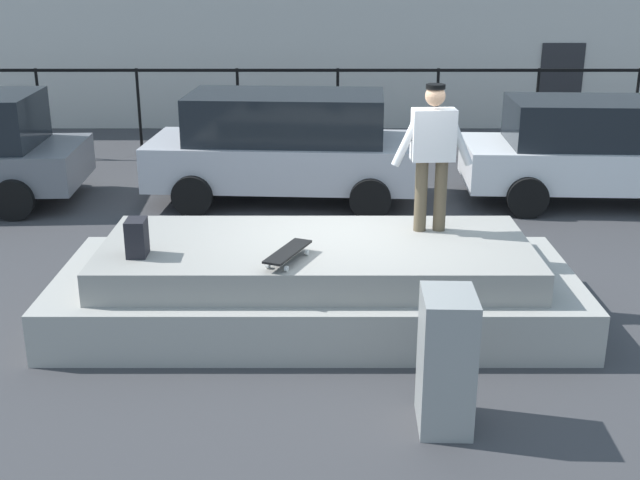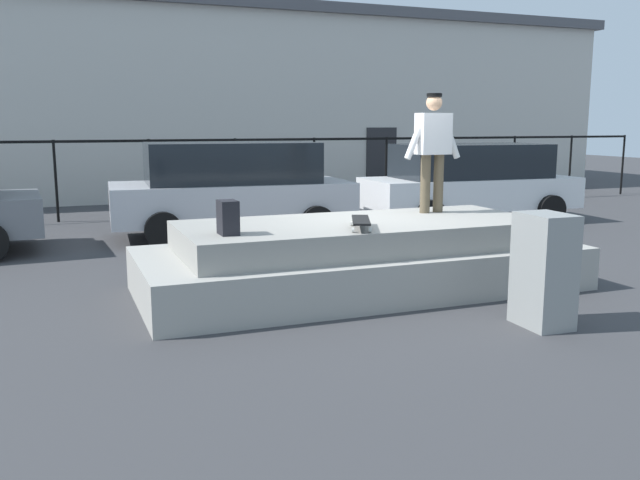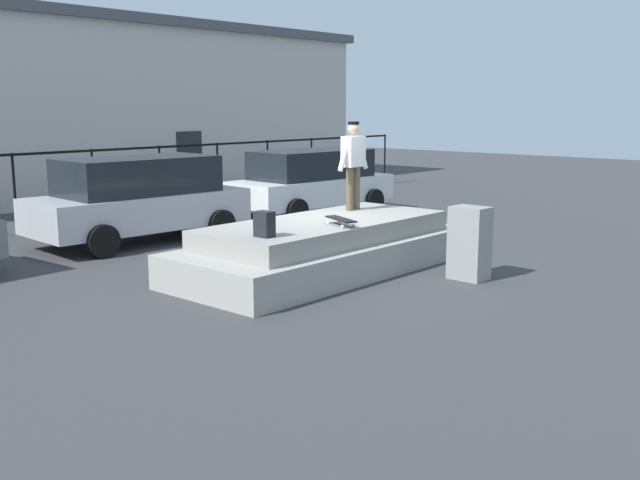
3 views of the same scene
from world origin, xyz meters
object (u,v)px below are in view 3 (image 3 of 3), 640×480
object	(u,v)px
skateboarder	(353,159)
skateboard	(341,220)
backpack	(264,224)
car_white_hatchback_far	(312,181)
car_silver_hatchback_mid	(139,197)
utility_box	(470,243)

from	to	relation	value
skateboarder	skateboard	world-z (taller)	skateboarder
backpack	skateboarder	bearing A→B (deg)	103.58
skateboarder	car_white_hatchback_far	bearing A→B (deg)	50.37
backpack	car_silver_hatchback_mid	distance (m)	5.29
backpack	car_white_hatchback_far	xyz separation A→B (m)	(6.57, 4.99, -0.19)
car_silver_hatchback_mid	utility_box	size ratio (longest dim) A/B	3.79
skateboarder	backpack	bearing A→B (deg)	-165.18
backpack	utility_box	size ratio (longest dim) A/B	0.32
car_silver_hatchback_mid	car_white_hatchback_far	size ratio (longest dim) A/B	0.98
skateboard	car_white_hatchback_far	world-z (taller)	car_white_hatchback_far
skateboarder	skateboard	size ratio (longest dim) A/B	2.08
car_white_hatchback_far	utility_box	size ratio (longest dim) A/B	3.87
car_white_hatchback_far	car_silver_hatchback_mid	bearing A→B (deg)	178.61
car_silver_hatchback_mid	backpack	bearing A→B (deg)	-104.64
backpack	utility_box	bearing A→B (deg)	57.56
skateboarder	backpack	size ratio (longest dim) A/B	4.24
backpack	car_white_hatchback_far	distance (m)	8.25
skateboard	utility_box	world-z (taller)	utility_box
skateboard	car_silver_hatchback_mid	bearing A→B (deg)	92.43
skateboarder	car_white_hatchback_far	world-z (taller)	skateboarder
skateboard	car_silver_hatchback_mid	world-z (taller)	car_silver_hatchback_mid
skateboard	car_silver_hatchback_mid	size ratio (longest dim) A/B	0.17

